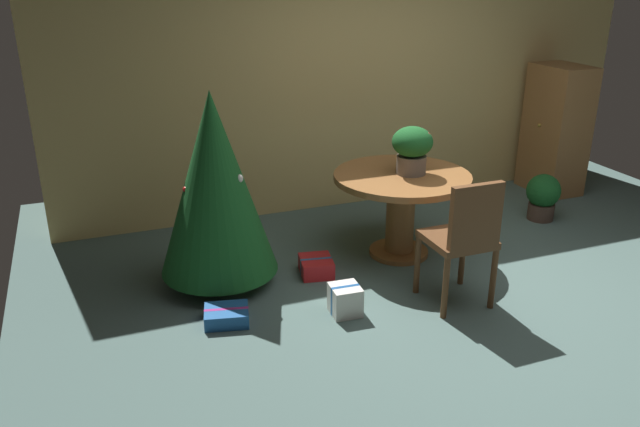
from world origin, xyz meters
TOP-DOWN VIEW (x-y plane):
  - ground_plane at (0.00, 0.00)m, footprint 6.60×6.60m
  - back_wall_panel at (0.00, 2.20)m, footprint 6.00×0.10m
  - round_dining_table at (-0.21, 0.86)m, footprint 1.13×1.13m
  - flower_vase at (-0.14, 0.85)m, footprint 0.33×0.33m
  - wooden_chair_near at (-0.21, -0.07)m, footprint 0.44×0.44m
  - holiday_tree at (-1.75, 0.91)m, footprint 0.89×0.89m
  - gift_box_blue at (-1.84, 0.30)m, footprint 0.35×0.31m
  - gift_box_red at (-1.01, 0.76)m, footprint 0.30×0.32m
  - gift_box_cream at (-1.03, 0.11)m, footprint 0.22×0.22m
  - wooden_cabinet at (2.09, 1.75)m, footprint 0.46×0.62m
  - potted_plant at (1.44, 1.08)m, footprint 0.32×0.32m

SIDE VIEW (x-z plane):
  - ground_plane at x=0.00m, z-range 0.00..0.00m
  - gift_box_blue at x=-1.84m, z-range 0.00..0.10m
  - gift_box_red at x=-1.01m, z-range 0.00..0.13m
  - gift_box_cream at x=-1.03m, z-range 0.00..0.21m
  - potted_plant at x=1.44m, z-range 0.02..0.47m
  - round_dining_table at x=-0.21m, z-range 0.16..0.88m
  - wooden_chair_near at x=-0.21m, z-range 0.06..1.03m
  - wooden_cabinet at x=2.09m, z-range 0.00..1.35m
  - holiday_tree at x=-1.75m, z-range 0.05..1.55m
  - flower_vase at x=-0.14m, z-range 0.74..1.13m
  - back_wall_panel at x=0.00m, z-range 0.00..2.60m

